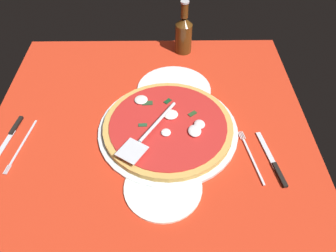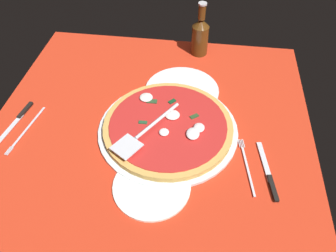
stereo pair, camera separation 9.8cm
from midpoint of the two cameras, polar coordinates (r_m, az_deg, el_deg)
ground_plane at (r=101.12cm, az=-0.37°, el=-0.66°), size 98.84×98.84×0.80cm
checker_pattern at (r=100.79cm, az=-0.38°, el=-0.49°), size 98.84×98.84×0.10cm
pizza_pan at (r=99.49cm, az=2.82°, el=-0.79°), size 42.35×42.35×1.27cm
dinner_plate_left at (r=113.19cm, az=4.94°, el=6.09°), size 25.31×25.31×1.00cm
dinner_plate_right at (r=87.20cm, az=0.42°, el=-10.65°), size 20.62×20.62×1.00cm
pizza at (r=98.30cm, az=2.89°, el=-0.13°), size 39.14×39.14×3.27cm
pizza_server at (r=93.19cm, az=-1.08°, el=-1.08°), size 23.52×17.05×1.00cm
place_setting_near at (r=108.96cm, az=-21.80°, el=0.08°), size 21.82×13.72×1.40cm
place_setting_far at (r=94.71cm, az=18.38°, el=-7.73°), size 21.10×14.72×1.40cm
beer_bottle at (r=128.00cm, az=7.90°, el=15.34°), size 6.39×6.39×20.76cm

